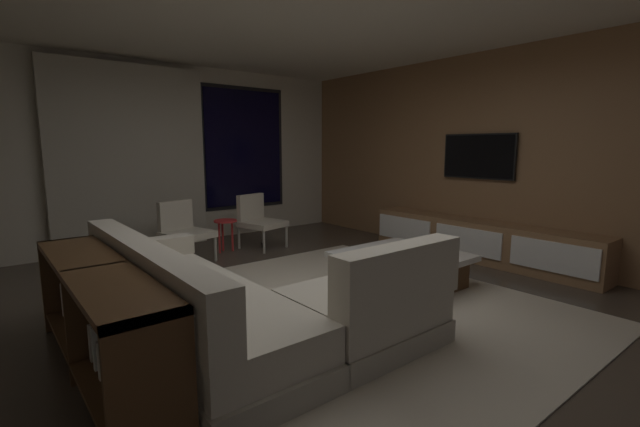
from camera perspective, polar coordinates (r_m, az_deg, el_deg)
The scene contains 13 objects.
floor at distance 3.97m, azimuth -0.51°, elevation -12.94°, with size 9.20×9.20×0.00m, color #473D33.
back_wall_with_window at distance 6.88m, azimuth -20.19°, elevation 7.21°, with size 6.60×0.30×2.70m.
media_wall at distance 6.08m, azimuth 22.85°, elevation 6.98°, with size 0.12×7.80×2.70m.
area_rug at distance 4.11m, azimuth 4.29°, elevation -12.10°, with size 3.20×3.80×0.01m, color beige.
sectional_couch at distance 3.34m, azimuth -10.81°, elevation -12.06°, with size 1.98×2.50×0.82m.
coffee_table at distance 4.68m, azimuth 10.77°, elevation -7.29°, with size 1.16×1.16×0.36m.
book_stack_on_coffee_table at distance 4.59m, azimuth 7.44°, elevation -4.91°, with size 0.28×0.19×0.06m.
accent_chair_near_window at distance 6.38m, azimuth -8.20°, elevation -0.62°, with size 0.67×0.68×0.78m.
accent_chair_by_curtain at distance 5.83m, azimuth -17.73°, elevation -1.85°, with size 0.66×0.67×0.78m.
side_stool at distance 6.18m, azimuth -12.47°, elevation -1.62°, with size 0.32×0.32×0.46m.
media_console at distance 5.98m, azimuth 20.46°, elevation -3.51°, with size 0.46×3.10×0.52m.
mounted_tv at distance 6.11m, azimuth 20.29°, elevation 7.13°, with size 0.05×1.02×0.59m.
console_table_behind_couch at distance 3.14m, azimuth -27.27°, elevation -12.02°, with size 0.40×2.10×0.74m.
Camera 1 is at (-2.29, -2.89, 1.47)m, focal length 24.11 mm.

